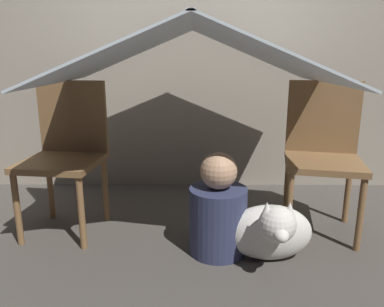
# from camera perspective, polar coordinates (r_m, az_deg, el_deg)

# --- Properties ---
(ground_plane) EXTENTS (8.80, 8.80, 0.00)m
(ground_plane) POSITION_cam_1_polar(r_m,az_deg,el_deg) (2.26, -0.02, -12.80)
(ground_plane) COLOR #47423D
(wall_back) EXTENTS (7.00, 0.05, 2.50)m
(wall_back) POSITION_cam_1_polar(r_m,az_deg,el_deg) (2.98, 0.12, 18.71)
(wall_back) COLOR gray
(wall_back) RESTS_ON ground_plane
(chair_left) EXTENTS (0.48, 0.48, 0.90)m
(chair_left) POSITION_cam_1_polar(r_m,az_deg,el_deg) (2.37, -18.62, 0.60)
(chair_left) COLOR brown
(chair_left) RESTS_ON ground_plane
(chair_right) EXTENTS (0.51, 0.51, 0.90)m
(chair_right) POSITION_cam_1_polar(r_m,az_deg,el_deg) (2.36, 19.31, 0.53)
(chair_right) COLOR brown
(chair_right) RESTS_ON ground_plane
(sheet_canopy) EXTENTS (1.53, 1.16, 0.33)m
(sheet_canopy) POSITION_cam_1_polar(r_m,az_deg,el_deg) (2.09, -0.00, 15.16)
(sheet_canopy) COLOR silver
(person_front) EXTENTS (0.31, 0.31, 0.56)m
(person_front) POSITION_cam_1_polar(r_m,az_deg,el_deg) (2.03, 3.98, -8.87)
(person_front) COLOR #2D3351
(person_front) RESTS_ON ground_plane
(dog) EXTENTS (0.44, 0.39, 0.39)m
(dog) POSITION_cam_1_polar(r_m,az_deg,el_deg) (1.99, 11.91, -11.43)
(dog) COLOR silver
(dog) RESTS_ON ground_plane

